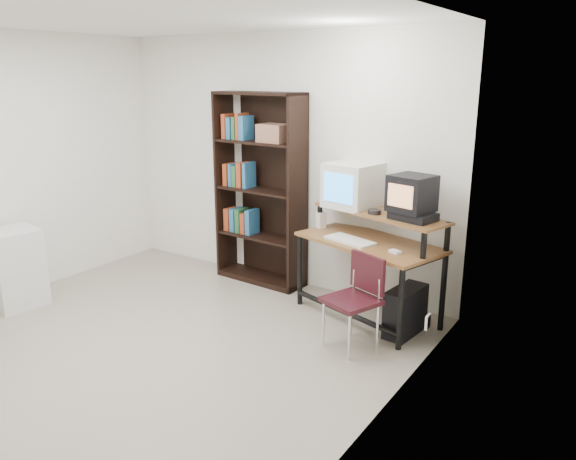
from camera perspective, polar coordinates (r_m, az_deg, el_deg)
The scene contains 18 objects.
floor at distance 4.88m, azimuth -14.40°, elevation -11.65°, with size 4.00×4.00×0.01m, color #9F9684.
ceiling at distance 4.38m, azimuth -16.84°, elevation 20.36°, with size 4.00×4.00×0.01m, color white.
back_wall at distance 5.93m, azimuth -0.89°, elevation 6.98°, with size 4.00×0.01×2.60m, color white.
right_wall at distance 3.26m, azimuth 8.52°, elevation -0.43°, with size 0.01×4.00×2.60m, color white.
computer_desk at distance 5.14m, azimuth 8.42°, elevation -1.42°, with size 1.45×1.01×0.98m.
crt_monitor at distance 5.32m, azimuth 6.60°, elevation 4.56°, with size 0.51×0.51×0.42m.
vcr at distance 4.91m, azimuth 12.59°, elevation 1.33°, with size 0.36×0.26×0.08m, color black.
crt_tv at distance 4.90m, azimuth 12.47°, elevation 3.66°, with size 0.40×0.39×0.31m.
cd_spindle at distance 5.06m, azimuth 8.78°, elevation 1.77°, with size 0.12×0.12×0.05m, color #26262B.
keyboard at distance 5.07m, azimuth 6.31°, elevation -1.13°, with size 0.47×0.21×0.04m, color silver.
mousepad at distance 4.82m, azimuth 10.89°, elevation -2.40°, with size 0.22×0.18×0.01m, color black.
mouse at distance 4.80m, azimuth 10.82°, elevation -2.23°, with size 0.10×0.06×0.03m, color white.
desk_speaker at distance 5.48m, azimuth 3.39°, elevation 0.94°, with size 0.08×0.07×0.17m, color silver.
pc_tower at distance 5.00m, azimuth 11.83°, elevation -8.07°, with size 0.20×0.45×0.42m, color black.
school_chair at distance 4.63m, azimuth 7.05°, elevation -6.29°, with size 0.50×0.50×0.77m.
bookshelf at distance 5.95m, azimuth -2.72°, elevation 4.29°, with size 1.03×0.39×2.01m.
mini_fridge at distance 6.04m, azimuth -25.99°, elevation -3.48°, with size 0.52×0.53×0.76m.
wall_outlet at distance 4.62m, azimuth 14.01°, elevation -9.06°, with size 0.02×0.08×0.12m, color beige.
Camera 1 is at (3.30, -2.85, 2.19)m, focal length 35.00 mm.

